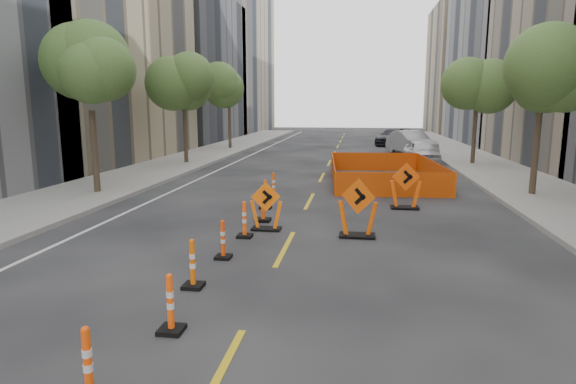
% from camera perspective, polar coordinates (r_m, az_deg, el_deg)
% --- Properties ---
extents(ground_plane, '(140.00, 140.00, 0.00)m').
position_cam_1_polar(ground_plane, '(8.34, -4.59, -14.57)').
color(ground_plane, black).
extents(sidewalk_left, '(4.00, 90.00, 0.15)m').
position_cam_1_polar(sidewalk_left, '(22.40, -20.43, 0.82)').
color(sidewalk_left, gray).
rests_on(sidewalk_left, ground).
extents(sidewalk_right, '(4.00, 90.00, 0.15)m').
position_cam_1_polar(sidewalk_right, '(20.97, 28.46, -0.39)').
color(sidewalk_right, gray).
rests_on(sidewalk_right, ground).
extents(bld_left_d, '(12.00, 16.00, 14.00)m').
position_cam_1_polar(bld_left_d, '(50.32, -13.99, 13.95)').
color(bld_left_d, '#4C4C51').
rests_on(bld_left_d, ground).
extents(bld_left_e, '(12.00, 20.00, 20.00)m').
position_cam_1_polar(bld_left_e, '(66.02, -8.55, 15.80)').
color(bld_left_e, gray).
rests_on(bld_left_e, ground).
extents(bld_right_d, '(12.00, 18.00, 20.00)m').
position_cam_1_polar(bld_right_d, '(50.38, 27.08, 16.59)').
color(bld_right_d, gray).
rests_on(bld_right_d, ground).
extents(bld_right_e, '(12.00, 14.00, 16.00)m').
position_cam_1_polar(bld_right_e, '(67.86, 21.91, 13.34)').
color(bld_right_e, tan).
rests_on(bld_right_e, ground).
extents(tree_l_b, '(2.80, 2.80, 5.95)m').
position_cam_1_polar(tree_l_b, '(20.13, -22.47, 12.43)').
color(tree_l_b, '#382B1E').
rests_on(tree_l_b, ground).
extents(tree_l_c, '(2.80, 2.80, 5.95)m').
position_cam_1_polar(tree_l_c, '(29.20, -12.27, 12.05)').
color(tree_l_c, '#382B1E').
rests_on(tree_l_c, ground).
extents(tree_l_d, '(2.80, 2.80, 5.95)m').
position_cam_1_polar(tree_l_d, '(38.73, -7.01, 11.70)').
color(tree_l_d, '#382B1E').
rests_on(tree_l_d, ground).
extents(tree_r_b, '(2.80, 2.80, 5.95)m').
position_cam_1_polar(tree_r_b, '(20.51, 27.93, 11.97)').
color(tree_r_b, '#382B1E').
rests_on(tree_r_b, ground).
extents(tree_r_c, '(2.80, 2.80, 5.95)m').
position_cam_1_polar(tree_r_c, '(30.13, 21.54, 11.51)').
color(tree_r_c, '#382B1E').
rests_on(tree_r_c, ground).
extents(channelizer_1, '(0.38, 0.38, 0.96)m').
position_cam_1_polar(channelizer_1, '(6.48, -22.64, -18.30)').
color(channelizer_1, '#ED450A').
rests_on(channelizer_1, ground).
extents(channelizer_2, '(0.38, 0.38, 0.96)m').
position_cam_1_polar(channelizer_2, '(7.84, -13.78, -12.67)').
color(channelizer_2, '#FD4F0A').
rests_on(channelizer_2, ground).
extents(channelizer_3, '(0.39, 0.39, 0.98)m').
position_cam_1_polar(channelizer_3, '(9.54, -11.24, -8.31)').
color(channelizer_3, '#D85609').
rests_on(channelizer_3, ground).
extents(channelizer_4, '(0.36, 0.36, 0.92)m').
position_cam_1_polar(channelizer_4, '(11.20, -7.72, -5.58)').
color(channelizer_4, '#DA3C09').
rests_on(channelizer_4, ground).
extents(channelizer_5, '(0.39, 0.39, 0.99)m').
position_cam_1_polar(channelizer_5, '(12.89, -5.18, -3.25)').
color(channelizer_5, '#FF510A').
rests_on(channelizer_5, ground).
extents(channelizer_6, '(0.44, 0.44, 1.12)m').
position_cam_1_polar(channelizer_6, '(14.60, -2.99, -1.36)').
color(channelizer_6, '#F94A0A').
rests_on(channelizer_6, ground).
extents(channelizer_7, '(0.40, 0.40, 1.01)m').
position_cam_1_polar(channelizer_7, '(16.44, -2.71, -0.24)').
color(channelizer_7, '#FF510A').
rests_on(channelizer_7, ground).
extents(channelizer_8, '(0.39, 0.39, 1.00)m').
position_cam_1_polar(channelizer_8, '(18.23, -1.72, 0.79)').
color(channelizer_8, '#D94909').
rests_on(channelizer_8, ground).
extents(chevron_sign_left, '(1.04, 0.80, 1.38)m').
position_cam_1_polar(chevron_sign_left, '(13.57, -2.61, -1.69)').
color(chevron_sign_left, '#FF680A').
rests_on(chevron_sign_left, ground).
extents(chevron_sign_center, '(1.23, 1.02, 1.60)m').
position_cam_1_polar(chevron_sign_center, '(12.94, 8.28, -1.88)').
color(chevron_sign_center, '#D54D08').
rests_on(chevron_sign_center, ground).
extents(chevron_sign_right, '(1.17, 0.84, 1.59)m').
position_cam_1_polar(chevron_sign_right, '(16.82, 13.77, 0.71)').
color(chevron_sign_right, '#F24F0A').
rests_on(chevron_sign_right, ground).
extents(safety_fence, '(5.10, 8.06, 0.97)m').
position_cam_1_polar(safety_fence, '(22.68, 11.15, 2.43)').
color(safety_fence, '#FF500D').
rests_on(safety_fence, ground).
extents(parked_car_near, '(2.09, 4.22, 1.38)m').
position_cam_1_polar(parked_car_near, '(30.73, 15.56, 4.64)').
color(parked_car_near, silver).
rests_on(parked_car_near, ground).
extents(parked_car_mid, '(3.43, 5.39, 1.68)m').
position_cam_1_polar(parked_car_mid, '(35.82, 14.39, 5.68)').
color(parked_car_mid, '#9E9CA1').
rests_on(parked_car_mid, ground).
extents(parked_car_far, '(3.62, 5.38, 1.45)m').
position_cam_1_polar(parked_car_far, '(43.66, 12.30, 6.38)').
color(parked_car_far, black).
rests_on(parked_car_far, ground).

